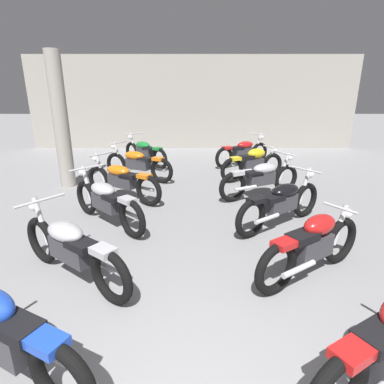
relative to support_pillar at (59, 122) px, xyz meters
name	(u,v)px	position (x,y,z in m)	size (l,w,h in m)	color
back_wall	(191,103)	(3.15, 5.43, 0.20)	(13.07, 0.24, 3.60)	#9E998E
support_pillar	(59,122)	(0.00, 0.00, 0.00)	(0.36, 0.36, 3.20)	#9E998E
motorcycle_left_row_0	(1,335)	(1.60, -5.57, -1.14)	(1.81, 0.99, 0.88)	black
motorcycle_left_row_1	(70,248)	(1.62, -4.10, -1.15)	(1.80, 1.40, 0.97)	black
motorcycle_left_row_2	(105,201)	(1.61, -2.37, -1.15)	(1.63, 1.59, 0.97)	black
motorcycle_left_row_3	(121,180)	(1.59, -1.02, -1.15)	(1.89, 1.26, 0.97)	black
motorcycle_left_row_4	(136,163)	(1.68, 0.59, -1.15)	(1.98, 1.14, 0.97)	black
motorcycle_left_row_5	(144,152)	(1.64, 2.20, -1.15)	(1.58, 1.65, 0.97)	black
motorcycle_right_row_1	(312,245)	(4.68, -4.03, -1.14)	(1.70, 1.18, 0.88)	black
motorcycle_right_row_2	(280,202)	(4.71, -2.44, -1.15)	(1.80, 1.39, 0.97)	black
motorcycle_right_row_3	(260,177)	(4.69, -0.84, -1.15)	(1.99, 1.12, 0.97)	black
motorcycle_right_row_4	(252,163)	(4.77, 0.56, -1.14)	(1.83, 0.94, 0.88)	black
motorcycle_right_row_5	(242,151)	(4.76, 2.24, -1.15)	(1.87, 1.30, 0.97)	black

